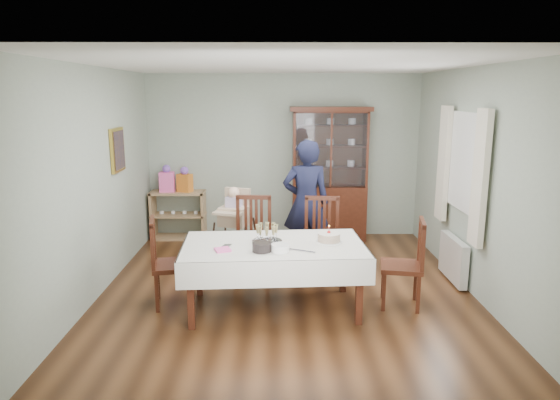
{
  "coord_description": "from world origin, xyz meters",
  "views": [
    {
      "loc": [
        -0.12,
        -5.8,
        2.38
      ],
      "look_at": [
        -0.07,
        0.2,
        1.1
      ],
      "focal_mm": 32.0,
      "sensor_mm": 36.0,
      "label": 1
    }
  ],
  "objects_px": {
    "birthday_cake": "(329,238)",
    "chair_end_right": "(402,280)",
    "dining_table": "(274,276)",
    "chair_end_left": "(172,279)",
    "champagne_tray": "(267,237)",
    "sideboard": "(179,215)",
    "gift_bag_pink": "(167,180)",
    "woman": "(306,203)",
    "chair_far_right": "(322,255)",
    "high_chair": "(235,235)",
    "gift_bag_orange": "(185,181)",
    "chair_far_left": "(253,256)",
    "china_cabinet": "(329,172)"
  },
  "relations": [
    {
      "from": "birthday_cake",
      "to": "gift_bag_orange",
      "type": "bearing_deg",
      "value": 127.24
    },
    {
      "from": "dining_table",
      "to": "chair_end_left",
      "type": "relative_size",
      "value": 2.02
    },
    {
      "from": "dining_table",
      "to": "birthday_cake",
      "type": "bearing_deg",
      "value": 5.13
    },
    {
      "from": "chair_far_left",
      "to": "chair_far_right",
      "type": "bearing_deg",
      "value": 5.78
    },
    {
      "from": "chair_far_left",
      "to": "champagne_tray",
      "type": "distance_m",
      "value": 1.0
    },
    {
      "from": "china_cabinet",
      "to": "birthday_cake",
      "type": "relative_size",
      "value": 7.49
    },
    {
      "from": "chair_far_left",
      "to": "birthday_cake",
      "type": "height_order",
      "value": "chair_far_left"
    },
    {
      "from": "chair_far_left",
      "to": "gift_bag_orange",
      "type": "height_order",
      "value": "gift_bag_orange"
    },
    {
      "from": "birthday_cake",
      "to": "woman",
      "type": "bearing_deg",
      "value": 96.8
    },
    {
      "from": "china_cabinet",
      "to": "high_chair",
      "type": "distance_m",
      "value": 2.1
    },
    {
      "from": "china_cabinet",
      "to": "champagne_tray",
      "type": "distance_m",
      "value": 2.91
    },
    {
      "from": "woman",
      "to": "sideboard",
      "type": "bearing_deg",
      "value": -35.19
    },
    {
      "from": "chair_end_right",
      "to": "chair_far_right",
      "type": "bearing_deg",
      "value": -125.11
    },
    {
      "from": "sideboard",
      "to": "birthday_cake",
      "type": "bearing_deg",
      "value": -51.27
    },
    {
      "from": "dining_table",
      "to": "birthday_cake",
      "type": "height_order",
      "value": "birthday_cake"
    },
    {
      "from": "chair_end_left",
      "to": "chair_end_right",
      "type": "relative_size",
      "value": 1.01
    },
    {
      "from": "birthday_cake",
      "to": "gift_bag_pink",
      "type": "height_order",
      "value": "gift_bag_pink"
    },
    {
      "from": "high_chair",
      "to": "gift_bag_pink",
      "type": "relative_size",
      "value": 2.53
    },
    {
      "from": "sideboard",
      "to": "gift_bag_pink",
      "type": "bearing_deg",
      "value": -172.92
    },
    {
      "from": "sideboard",
      "to": "champagne_tray",
      "type": "relative_size",
      "value": 2.66
    },
    {
      "from": "chair_far_right",
      "to": "high_chair",
      "type": "height_order",
      "value": "high_chair"
    },
    {
      "from": "china_cabinet",
      "to": "chair_far_left",
      "type": "bearing_deg",
      "value": -122.0
    },
    {
      "from": "sideboard",
      "to": "champagne_tray",
      "type": "xyz_separation_m",
      "value": [
        1.52,
        -2.74,
        0.42
      ]
    },
    {
      "from": "woman",
      "to": "gift_bag_pink",
      "type": "height_order",
      "value": "woman"
    },
    {
      "from": "dining_table",
      "to": "sideboard",
      "type": "distance_m",
      "value": 3.24
    },
    {
      "from": "birthday_cake",
      "to": "chair_end_right",
      "type": "bearing_deg",
      "value": 1.35
    },
    {
      "from": "chair_end_right",
      "to": "champagne_tray",
      "type": "height_order",
      "value": "chair_end_right"
    },
    {
      "from": "woman",
      "to": "gift_bag_pink",
      "type": "bearing_deg",
      "value": -32.85
    },
    {
      "from": "gift_bag_orange",
      "to": "champagne_tray",
      "type": "bearing_deg",
      "value": -62.91
    },
    {
      "from": "chair_far_left",
      "to": "high_chair",
      "type": "relative_size",
      "value": 0.96
    },
    {
      "from": "champagne_tray",
      "to": "birthday_cake",
      "type": "distance_m",
      "value": 0.69
    },
    {
      "from": "high_chair",
      "to": "champagne_tray",
      "type": "height_order",
      "value": "high_chair"
    },
    {
      "from": "champagne_tray",
      "to": "chair_end_right",
      "type": "bearing_deg",
      "value": 0.24
    },
    {
      "from": "woman",
      "to": "birthday_cake",
      "type": "distance_m",
      "value": 1.44
    },
    {
      "from": "chair_end_right",
      "to": "birthday_cake",
      "type": "bearing_deg",
      "value": -77.77
    },
    {
      "from": "woman",
      "to": "gift_bag_pink",
      "type": "relative_size",
      "value": 3.99
    },
    {
      "from": "china_cabinet",
      "to": "birthday_cake",
      "type": "xyz_separation_m",
      "value": [
        -0.29,
        -2.74,
        -0.31
      ]
    },
    {
      "from": "chair_far_right",
      "to": "woman",
      "type": "bearing_deg",
      "value": 111.95
    },
    {
      "from": "chair_far_right",
      "to": "birthday_cake",
      "type": "height_order",
      "value": "chair_far_right"
    },
    {
      "from": "chair_far_left",
      "to": "gift_bag_orange",
      "type": "relative_size",
      "value": 2.59
    },
    {
      "from": "champagne_tray",
      "to": "sideboard",
      "type": "bearing_deg",
      "value": 119.05
    },
    {
      "from": "dining_table",
      "to": "chair_far_right",
      "type": "distance_m",
      "value": 1.13
    },
    {
      "from": "chair_far_right",
      "to": "chair_end_right",
      "type": "relative_size",
      "value": 1.05
    },
    {
      "from": "chair_far_left",
      "to": "chair_end_left",
      "type": "bearing_deg",
      "value": -135.66
    },
    {
      "from": "gift_bag_pink",
      "to": "sideboard",
      "type": "bearing_deg",
      "value": 7.08
    },
    {
      "from": "woman",
      "to": "china_cabinet",
      "type": "bearing_deg",
      "value": -111.25
    },
    {
      "from": "champagne_tray",
      "to": "gift_bag_orange",
      "type": "height_order",
      "value": "gift_bag_orange"
    },
    {
      "from": "chair_far_left",
      "to": "high_chair",
      "type": "xyz_separation_m",
      "value": [
        -0.28,
        0.54,
        0.12
      ]
    },
    {
      "from": "chair_end_right",
      "to": "high_chair",
      "type": "bearing_deg",
      "value": -113.34
    },
    {
      "from": "china_cabinet",
      "to": "sideboard",
      "type": "height_order",
      "value": "china_cabinet"
    }
  ]
}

